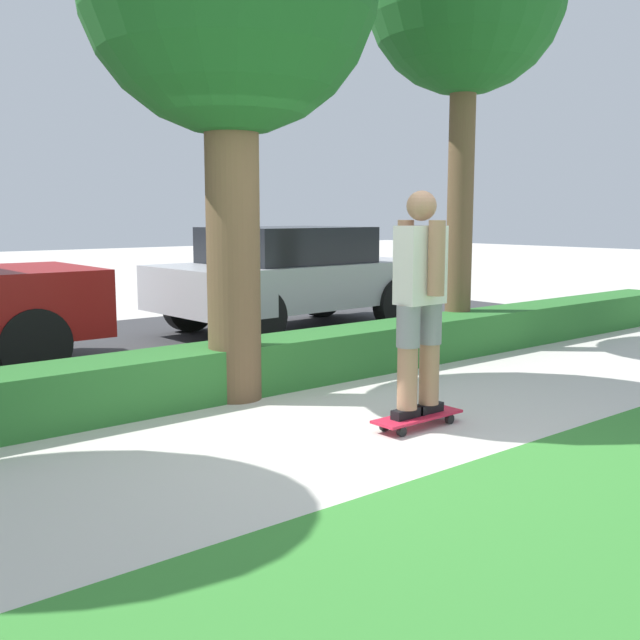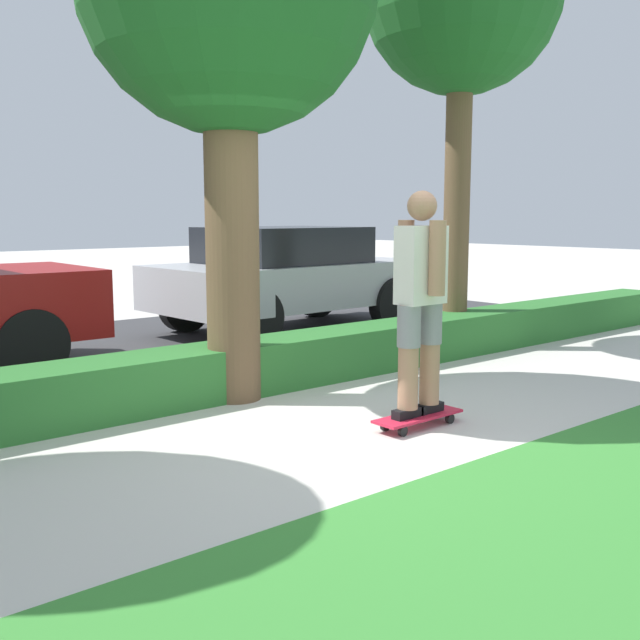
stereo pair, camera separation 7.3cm
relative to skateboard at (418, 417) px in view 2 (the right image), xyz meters
name	(u,v)px [view 2 (the right image)]	position (x,y,z in m)	size (l,w,h in m)	color
ground_plane	(352,433)	(-0.50, 0.21, -0.08)	(60.00, 60.00, 0.00)	beige
street_asphalt	(108,353)	(-0.50, 4.41, -0.07)	(15.07, 5.00, 0.01)	#38383A
hedge_row	(232,369)	(-0.50, 1.81, 0.15)	(15.07, 0.60, 0.46)	#2D702D
skateboard	(418,417)	(0.00, 0.00, 0.00)	(0.78, 0.24, 0.10)	red
skater_person	(420,297)	(0.00, 0.00, 0.92)	(0.50, 0.44, 1.69)	black
parked_car_middle	(288,275)	(2.20, 4.45, 0.70)	(3.90, 1.97, 1.44)	#B7B7BC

